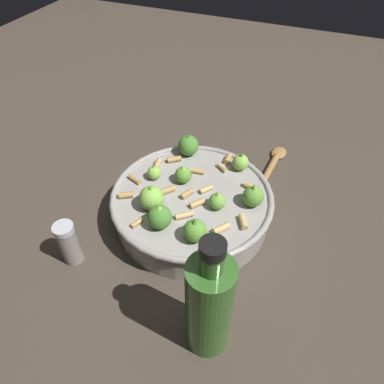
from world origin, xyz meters
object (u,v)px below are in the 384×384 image
(olive_oil_bottle, at_px, (209,305))
(wooden_spoon, at_px, (271,168))
(cooking_pan, at_px, (192,203))
(pepper_shaker, at_px, (69,243))

(olive_oil_bottle, xyz_separation_m, wooden_spoon, (-0.44, -0.00, -0.09))
(cooking_pan, distance_m, pepper_shaker, 0.25)
(cooking_pan, distance_m, wooden_spoon, 0.25)
(olive_oil_bottle, bearing_deg, wooden_spoon, -179.85)
(cooking_pan, height_order, wooden_spoon, cooking_pan)
(pepper_shaker, xyz_separation_m, wooden_spoon, (-0.40, 0.28, -0.04))
(cooking_pan, height_order, olive_oil_bottle, olive_oil_bottle)
(pepper_shaker, height_order, wooden_spoon, pepper_shaker)
(cooking_pan, xyz_separation_m, olive_oil_bottle, (0.23, 0.12, 0.06))
(wooden_spoon, bearing_deg, cooking_pan, -28.97)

